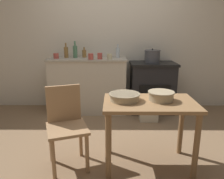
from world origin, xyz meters
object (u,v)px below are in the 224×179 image
object	(u,v)px
stock_pot	(152,56)
bottle_center_left	(75,51)
bottle_far_left	(66,52)
cup_center_right	(91,57)
stove	(152,87)
work_table	(149,114)
flour_sack	(149,109)
bottle_left	(84,53)
cup_center	(100,56)
cup_mid_right	(109,57)
cup_right	(56,56)
bottle_mid_left	(118,52)
mixing_bowl_large	(161,96)
mixing_bowl_small	(124,96)
chair	(66,124)

from	to	relation	value
stock_pot	bottle_center_left	bearing A→B (deg)	178.60
bottle_far_left	cup_center_right	bearing A→B (deg)	-28.37
stove	stock_pot	size ratio (longest dim) A/B	3.21
work_table	flour_sack	distance (m)	1.29
bottle_left	cup_center	xyz separation A→B (m)	(0.29, -0.25, -0.02)
cup_mid_right	cup_right	xyz separation A→B (m)	(-0.90, 0.11, -0.00)
work_table	cup_center_right	bearing A→B (deg)	116.67
stock_pot	bottle_left	distance (m)	1.18
bottle_mid_left	cup_center	xyz separation A→B (m)	(-0.30, -0.24, -0.04)
stove	stock_pot	bearing A→B (deg)	132.49
work_table	bottle_left	distance (m)	2.02
bottle_far_left	stove	bearing A→B (deg)	-1.52
bottle_far_left	mixing_bowl_large	bearing A→B (deg)	-52.20
work_table	stock_pot	size ratio (longest dim) A/B	3.40
flour_sack	bottle_far_left	world-z (taller)	bottle_far_left
flour_sack	cup_center_right	bearing A→B (deg)	164.72
bottle_mid_left	mixing_bowl_small	bearing A→B (deg)	-88.74
bottle_far_left	cup_center_right	distance (m)	0.51
stove	bottle_left	size ratio (longest dim) A/B	4.99
chair	cup_center	world-z (taller)	cup_center
mixing_bowl_small	bottle_left	size ratio (longest dim) A/B	1.80
chair	bottle_left	distance (m)	1.83
work_table	bottle_far_left	world-z (taller)	bottle_far_left
bottle_mid_left	cup_center_right	distance (m)	0.53
mixing_bowl_large	bottle_center_left	xyz separation A→B (m)	(-1.15, 1.69, 0.29)
chair	stock_pot	bearing A→B (deg)	35.46
mixing_bowl_small	cup_right	xyz separation A→B (m)	(-1.08, 1.57, 0.23)
chair	cup_mid_right	xyz separation A→B (m)	(0.43, 1.47, 0.53)
bottle_mid_left	cup_right	size ratio (longest dim) A/B	2.59
cup_center_right	mixing_bowl_large	bearing A→B (deg)	-59.32
flour_sack	cup_center	size ratio (longest dim) A/B	3.73
flour_sack	cup_right	xyz separation A→B (m)	(-1.54, 0.39, 0.81)
bottle_left	cup_center	distance (m)	0.38
stove	chair	world-z (taller)	stove
stove	bottle_far_left	size ratio (longest dim) A/B	3.46
chair	bottle_far_left	bearing A→B (deg)	81.21
stove	bottle_center_left	size ratio (longest dim) A/B	3.09
mixing_bowl_small	cup_center_right	xyz separation A→B (m)	(-0.48, 1.44, 0.24)
mixing_bowl_large	stock_pot	bearing A→B (deg)	83.65
bottle_far_left	cup_center	size ratio (longest dim) A/B	2.46
mixing_bowl_small	bottle_mid_left	bearing A→B (deg)	91.26
work_table	cup_center_right	distance (m)	1.69
mixing_bowl_small	bottle_left	world-z (taller)	bottle_left
flour_sack	mixing_bowl_large	world-z (taller)	mixing_bowl_large
stove	mixing_bowl_large	size ratio (longest dim) A/B	3.29
mixing_bowl_small	bottle_center_left	world-z (taller)	bottle_center_left
bottle_left	bottle_center_left	world-z (taller)	bottle_center_left
bottle_far_left	bottle_left	xyz separation A→B (m)	(0.31, 0.06, -0.03)
work_table	cup_center	xyz separation A→B (m)	(-0.59, 1.52, 0.41)
stove	work_table	size ratio (longest dim) A/B	0.94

